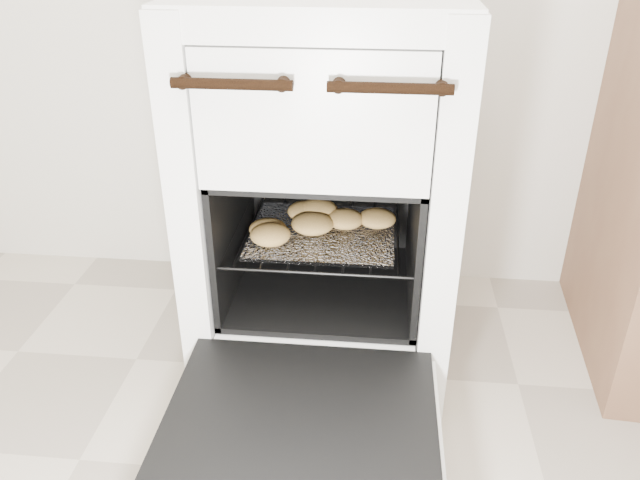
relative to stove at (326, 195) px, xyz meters
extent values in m
cube|color=white|center=(0.00, 0.01, 0.01)|extent=(0.59, 0.63, 0.91)
cylinder|color=black|center=(-0.14, -0.32, 0.35)|extent=(0.22, 0.02, 0.02)
cylinder|color=black|center=(0.14, -0.32, 0.35)|extent=(0.22, 0.02, 0.02)
cube|color=black|center=(0.00, -0.50, -0.24)|extent=(0.52, 0.40, 0.02)
cube|color=white|center=(0.00, -0.50, -0.26)|extent=(0.54, 0.42, 0.02)
cylinder|color=black|center=(-0.21, -0.07, -0.07)|extent=(0.01, 0.42, 0.01)
cylinder|color=black|center=(0.21, -0.07, -0.07)|extent=(0.01, 0.42, 0.01)
cylinder|color=black|center=(0.00, -0.26, -0.07)|extent=(0.43, 0.01, 0.01)
cylinder|color=black|center=(0.00, 0.13, -0.07)|extent=(0.43, 0.01, 0.01)
cylinder|color=black|center=(-0.18, -0.07, -0.07)|extent=(0.01, 0.40, 0.01)
cylinder|color=black|center=(-0.12, -0.07, -0.07)|extent=(0.01, 0.40, 0.01)
cylinder|color=black|center=(-0.06, -0.07, -0.07)|extent=(0.01, 0.40, 0.01)
cylinder|color=black|center=(0.00, -0.07, -0.07)|extent=(0.01, 0.40, 0.01)
cylinder|color=black|center=(0.06, -0.07, -0.07)|extent=(0.01, 0.40, 0.01)
cylinder|color=black|center=(0.12, -0.07, -0.07)|extent=(0.01, 0.40, 0.01)
cylinder|color=black|center=(0.18, -0.07, -0.07)|extent=(0.01, 0.40, 0.01)
cube|color=white|center=(0.00, -0.09, -0.06)|extent=(0.34, 0.30, 0.01)
ellipsoid|color=tan|center=(0.05, -0.06, -0.04)|extent=(0.11, 0.11, 0.04)
ellipsoid|color=tan|center=(0.13, -0.04, -0.04)|extent=(0.12, 0.12, 0.04)
ellipsoid|color=tan|center=(-0.05, -0.02, -0.04)|extent=(0.11, 0.11, 0.04)
ellipsoid|color=tan|center=(-0.11, -0.16, -0.03)|extent=(0.13, 0.13, 0.04)
ellipsoid|color=tan|center=(-0.12, -0.12, -0.04)|extent=(0.12, 0.12, 0.04)
ellipsoid|color=tan|center=(-0.02, -0.02, -0.03)|extent=(0.11, 0.11, 0.05)
ellipsoid|color=tan|center=(-0.02, -0.09, -0.04)|extent=(0.12, 0.12, 0.04)
camera|label=1|loc=(0.13, -1.40, 0.62)|focal=35.00mm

